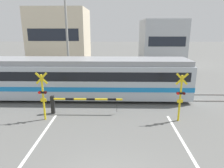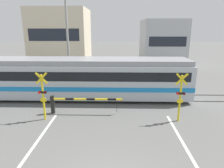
{
  "view_description": "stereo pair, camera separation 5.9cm",
  "coord_description": "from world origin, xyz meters",
  "px_view_note": "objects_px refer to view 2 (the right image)",
  "views": [
    {
      "loc": [
        0.26,
        -4.64,
        5.1
      ],
      "look_at": [
        0.0,
        8.01,
        1.6
      ],
      "focal_mm": 32.0,
      "sensor_mm": 36.0,
      "label": 1
    },
    {
      "loc": [
        0.32,
        -4.63,
        5.1
      ],
      "look_at": [
        0.0,
        8.01,
        1.6
      ],
      "focal_mm": 32.0,
      "sensor_mm": 36.0,
      "label": 2
    }
  ],
  "objects_px": {
    "crossing_signal_right": "(180,95)",
    "pedestrian": "(109,71)",
    "crossing_barrier_near": "(72,102)",
    "crossing_signal_left": "(43,94)",
    "crossing_barrier_far": "(140,78)",
    "commuter_train": "(74,77)"
  },
  "relations": [
    {
      "from": "crossing_barrier_near",
      "to": "crossing_signal_left",
      "type": "height_order",
      "value": "crossing_signal_left"
    },
    {
      "from": "crossing_signal_left",
      "to": "pedestrian",
      "type": "relative_size",
      "value": 1.71
    },
    {
      "from": "crossing_barrier_far",
      "to": "crossing_signal_right",
      "type": "bearing_deg",
      "value": -78.84
    },
    {
      "from": "crossing_signal_right",
      "to": "pedestrian",
      "type": "distance_m",
      "value": 10.48
    },
    {
      "from": "crossing_barrier_near",
      "to": "crossing_signal_right",
      "type": "relative_size",
      "value": 1.57
    },
    {
      "from": "crossing_barrier_near",
      "to": "pedestrian",
      "type": "xyz_separation_m",
      "value": [
        1.93,
        8.61,
        0.18
      ]
    },
    {
      "from": "crossing_signal_left",
      "to": "crossing_signal_right",
      "type": "height_order",
      "value": "same"
    },
    {
      "from": "crossing_signal_right",
      "to": "pedestrian",
      "type": "bearing_deg",
      "value": 114.74
    },
    {
      "from": "crossing_signal_left",
      "to": "pedestrian",
      "type": "xyz_separation_m",
      "value": [
        3.33,
        9.5,
        -0.6
      ]
    },
    {
      "from": "crossing_signal_left",
      "to": "pedestrian",
      "type": "height_order",
      "value": "crossing_signal_left"
    },
    {
      "from": "commuter_train",
      "to": "crossing_barrier_far",
      "type": "distance_m",
      "value": 6.25
    },
    {
      "from": "crossing_barrier_far",
      "to": "crossing_signal_left",
      "type": "distance_m",
      "value": 9.5
    },
    {
      "from": "crossing_barrier_near",
      "to": "crossing_signal_left",
      "type": "distance_m",
      "value": 1.82
    },
    {
      "from": "crossing_signal_left",
      "to": "crossing_signal_right",
      "type": "xyz_separation_m",
      "value": [
        7.71,
        0.0,
        0.0
      ]
    },
    {
      "from": "crossing_barrier_far",
      "to": "crossing_signal_left",
      "type": "relative_size",
      "value": 1.57
    },
    {
      "from": "commuter_train",
      "to": "pedestrian",
      "type": "bearing_deg",
      "value": 66.88
    },
    {
      "from": "crossing_signal_right",
      "to": "crossing_barrier_near",
      "type": "bearing_deg",
      "value": 171.99
    },
    {
      "from": "crossing_barrier_far",
      "to": "crossing_signal_right",
      "type": "relative_size",
      "value": 1.57
    },
    {
      "from": "crossing_barrier_near",
      "to": "crossing_barrier_far",
      "type": "distance_m",
      "value": 7.89
    },
    {
      "from": "crossing_signal_right",
      "to": "pedestrian",
      "type": "height_order",
      "value": "crossing_signal_right"
    },
    {
      "from": "commuter_train",
      "to": "crossing_signal_right",
      "type": "xyz_separation_m",
      "value": [
        6.75,
        -3.94,
        -0.06
      ]
    },
    {
      "from": "crossing_barrier_far",
      "to": "crossing_signal_right",
      "type": "xyz_separation_m",
      "value": [
        1.39,
        -7.06,
        0.77
      ]
    }
  ]
}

